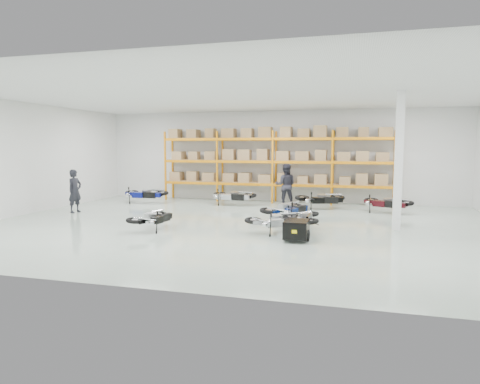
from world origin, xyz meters
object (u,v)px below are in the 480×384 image
(moto_black_far_left, at_px, (153,215))
(moto_back_b, at_px, (233,193))
(moto_silver_left, at_px, (276,217))
(person_back, at_px, (286,185))
(person_left, at_px, (75,191))
(trailer, at_px, (296,229))
(moto_back_d, at_px, (386,200))
(moto_blue_centre, at_px, (287,206))
(moto_back_a, at_px, (144,191))
(moto_touring_right, at_px, (303,215))
(moto_back_c, at_px, (321,196))

(moto_black_far_left, relative_size, moto_back_b, 0.89)
(moto_silver_left, bearing_deg, moto_back_b, -13.38)
(moto_black_far_left, distance_m, person_back, 7.50)
(person_left, bearing_deg, moto_back_b, -45.53)
(trailer, xyz_separation_m, moto_back_d, (2.86, 6.30, 0.19))
(moto_blue_centre, relative_size, moto_back_b, 1.04)
(moto_back_a, relative_size, moto_back_d, 1.07)
(moto_silver_left, bearing_deg, moto_blue_centre, -42.67)
(moto_touring_right, relative_size, person_left, 0.98)
(moto_touring_right, height_order, trailer, moto_touring_right)
(trailer, height_order, moto_back_c, moto_back_c)
(moto_back_a, height_order, moto_back_c, moto_back_a)
(moto_back_a, distance_m, moto_back_d, 11.11)
(moto_silver_left, xyz_separation_m, moto_back_c, (0.96, 5.69, 0.07))
(moto_black_far_left, xyz_separation_m, moto_back_d, (7.62, 5.88, 0.04))
(moto_touring_right, height_order, person_left, person_left)
(moto_back_a, relative_size, moto_back_c, 1.01)
(moto_silver_left, relative_size, moto_back_d, 0.93)
(moto_blue_centre, xyz_separation_m, moto_silver_left, (-0.05, -2.04, -0.08))
(moto_black_far_left, relative_size, moto_touring_right, 0.95)
(moto_touring_right, bearing_deg, moto_silver_left, -148.29)
(moto_silver_left, bearing_deg, moto_black_far_left, 57.26)
(person_back, bearing_deg, person_left, 20.16)
(trailer, xyz_separation_m, moto_back_c, (0.17, 6.70, 0.23))
(moto_blue_centre, xyz_separation_m, person_back, (-0.72, 4.07, 0.39))
(trailer, height_order, person_back, person_back)
(person_back, bearing_deg, moto_back_c, 159.38)
(moto_back_b, bearing_deg, person_back, -78.82)
(moto_black_far_left, distance_m, moto_back_b, 6.54)
(moto_back_a, bearing_deg, moto_back_b, -85.65)
(trailer, xyz_separation_m, person_left, (-9.66, 3.10, 0.54))
(moto_silver_left, height_order, trailer, moto_silver_left)
(moto_blue_centre, relative_size, moto_black_far_left, 1.17)
(moto_back_d, relative_size, person_left, 1.00)
(moto_back_d, height_order, person_left, person_left)
(moto_back_b, bearing_deg, moto_blue_centre, -134.67)
(moto_blue_centre, height_order, moto_touring_right, moto_blue_centre)
(moto_back_a, height_order, person_left, person_left)
(moto_silver_left, xyz_separation_m, person_back, (-0.68, 6.11, 0.47))
(moto_silver_left, relative_size, person_left, 0.93)
(moto_touring_right, xyz_separation_m, moto_back_c, (0.17, 5.11, 0.05))
(moto_touring_right, height_order, moto_back_c, moto_back_c)
(moto_back_b, bearing_deg, moto_back_d, -89.29)
(moto_blue_centre, relative_size, person_back, 0.98)
(moto_touring_right, bearing_deg, moto_back_a, 144.75)
(moto_silver_left, distance_m, trailer, 1.30)
(moto_blue_centre, bearing_deg, trailer, 128.82)
(moto_black_far_left, bearing_deg, person_back, -109.08)
(moto_back_c, bearing_deg, person_back, 58.99)
(moto_back_b, bearing_deg, trailer, -144.63)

